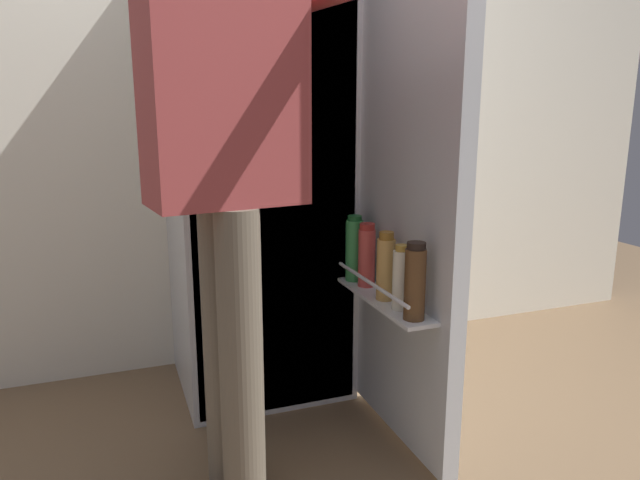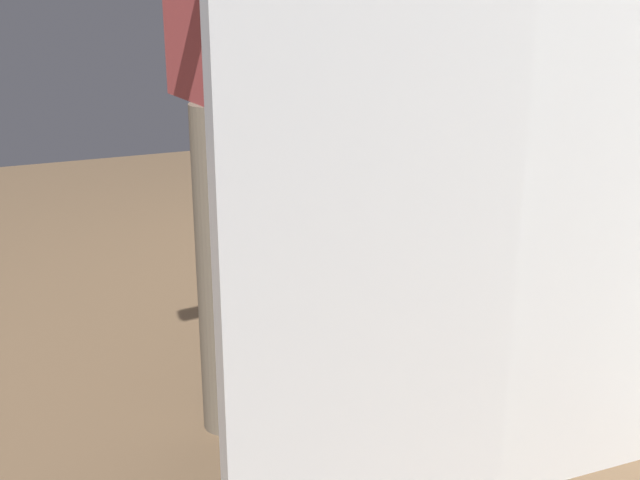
{
  "view_description": "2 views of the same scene",
  "coord_description": "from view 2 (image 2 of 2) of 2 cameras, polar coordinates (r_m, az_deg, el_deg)",
  "views": [
    {
      "loc": [
        -0.55,
        -1.66,
        1.11
      ],
      "look_at": [
        0.06,
        -0.02,
        0.71
      ],
      "focal_mm": 32.9,
      "sensor_mm": 36.0,
      "label": 1
    },
    {
      "loc": [
        1.68,
        -0.71,
        1.19
      ],
      "look_at": [
        0.02,
        -0.04,
        0.58
      ],
      "focal_mm": 47.17,
      "sensor_mm": 36.0,
      "label": 2
    }
  ],
  "objects": [
    {
      "name": "ground_plane",
      "position": [
        2.18,
        0.67,
        -14.32
      ],
      "size": [
        6.96,
        6.96,
        0.0
      ],
      "primitive_type": "plane",
      "color": "brown"
    },
    {
      "name": "refrigerator",
      "position": [
        2.06,
        13.64,
        8.72
      ],
      "size": [
        0.68,
        1.18,
        1.7
      ],
      "color": "silver",
      "rests_on": "ground_plane"
    },
    {
      "name": "person",
      "position": [
        2.0,
        -5.39,
        14.25
      ],
      "size": [
        0.6,
        0.68,
        1.72
      ],
      "color": "#665B4C",
      "rests_on": "ground_plane"
    }
  ]
}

